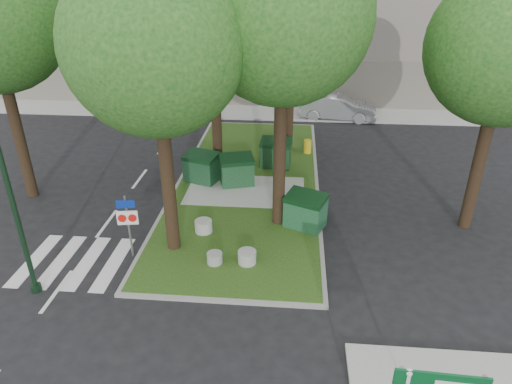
# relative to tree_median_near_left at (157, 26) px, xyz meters

# --- Properties ---
(ground) EXTENTS (120.00, 120.00, 0.00)m
(ground) POSITION_rel_tree_median_near_left_xyz_m (1.41, -2.56, -7.32)
(ground) COLOR black
(ground) RESTS_ON ground
(median_island) EXTENTS (6.00, 16.00, 0.12)m
(median_island) POSITION_rel_tree_median_near_left_xyz_m (1.91, 5.44, -7.26)
(median_island) COLOR #214012
(median_island) RESTS_ON ground
(median_kerb) EXTENTS (6.30, 16.30, 0.10)m
(median_kerb) POSITION_rel_tree_median_near_left_xyz_m (1.91, 5.44, -7.27)
(median_kerb) COLOR gray
(median_kerb) RESTS_ON ground
(building_sidewalk) EXTENTS (42.00, 3.00, 0.12)m
(building_sidewalk) POSITION_rel_tree_median_near_left_xyz_m (1.41, 15.94, -7.26)
(building_sidewalk) COLOR #999993
(building_sidewalk) RESTS_ON ground
(zebra_crossing) EXTENTS (5.00, 3.00, 0.01)m
(zebra_crossing) POSITION_rel_tree_median_near_left_xyz_m (-2.34, -1.06, -7.31)
(zebra_crossing) COLOR silver
(zebra_crossing) RESTS_ON ground
(tree_median_near_left) EXTENTS (5.20, 5.20, 10.53)m
(tree_median_near_left) POSITION_rel_tree_median_near_left_xyz_m (0.00, 0.00, 0.00)
(tree_median_near_left) COLOR black
(tree_median_near_left) RESTS_ON ground
(tree_median_mid) EXTENTS (4.80, 4.80, 9.99)m
(tree_median_mid) POSITION_rel_tree_median_near_left_xyz_m (0.50, 6.50, -0.34)
(tree_median_mid) COLOR black
(tree_median_mid) RESTS_ON ground
(dumpster_a) EXTENTS (1.70, 1.43, 1.34)m
(dumpster_a) POSITION_rel_tree_median_near_left_xyz_m (-0.14, 5.25, -6.55)
(dumpster_a) COLOR #0E3319
(dumpster_a) RESTS_ON median_island
(dumpster_b) EXTENTS (1.67, 1.37, 1.34)m
(dumpster_b) POSITION_rel_tree_median_near_left_xyz_m (1.46, 5.06, -6.55)
(dumpster_b) COLOR #113C1C
(dumpster_b) RESTS_ON median_island
(dumpster_c) EXTENTS (1.54, 1.15, 1.35)m
(dumpster_c) POSITION_rel_tree_median_near_left_xyz_m (3.06, 7.22, -6.55)
(dumpster_c) COLOR black
(dumpster_c) RESTS_ON median_island
(dumpster_d) EXTENTS (1.71, 1.50, 1.33)m
(dumpster_d) POSITION_rel_tree_median_near_left_xyz_m (4.41, 1.72, -6.56)
(dumpster_d) COLOR #164927
(dumpster_d) RESTS_ON median_island
(bollard_left) EXTENTS (0.63, 0.63, 0.45)m
(bollard_left) POSITION_rel_tree_median_near_left_xyz_m (0.75, 1.00, -6.97)
(bollard_left) COLOR #A6A6A1
(bollard_left) RESTS_ON median_island
(bollard_right) EXTENTS (0.60, 0.60, 0.43)m
(bollard_right) POSITION_rel_tree_median_near_left_xyz_m (2.52, -0.77, -6.98)
(bollard_right) COLOR #969691
(bollard_right) RESTS_ON median_island
(bollard_mid) EXTENTS (0.51, 0.51, 0.36)m
(bollard_mid) POSITION_rel_tree_median_near_left_xyz_m (1.47, -0.87, -7.02)
(bollard_mid) COLOR gray
(bollard_mid) RESTS_ON median_island
(litter_bin) EXTENTS (0.39, 0.39, 0.68)m
(litter_bin) POSITION_rel_tree_median_near_left_xyz_m (4.61, 9.01, -6.86)
(litter_bin) COLOR gold
(litter_bin) RESTS_ON median_island
(street_lamp) EXTENTS (0.47, 0.47, 5.91)m
(street_lamp) POSITION_rel_tree_median_near_left_xyz_m (-3.71, -2.59, -3.60)
(street_lamp) COLOR black
(street_lamp) RESTS_ON ground
(traffic_sign_pole) EXTENTS (0.68, 0.14, 2.28)m
(traffic_sign_pole) POSITION_rel_tree_median_near_left_xyz_m (-1.39, -0.55, -5.86)
(traffic_sign_pole) COLOR slate
(traffic_sign_pole) RESTS_ON ground
(car_white) EXTENTS (3.68, 1.48, 1.25)m
(car_white) POSITION_rel_tree_median_near_left_xyz_m (-3.88, 14.76, -6.69)
(car_white) COLOR silver
(car_white) RESTS_ON ground
(car_silver) EXTENTS (4.87, 2.14, 1.56)m
(car_silver) POSITION_rel_tree_median_near_left_xyz_m (6.55, 15.11, -6.54)
(car_silver) COLOR gray
(car_silver) RESTS_ON ground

